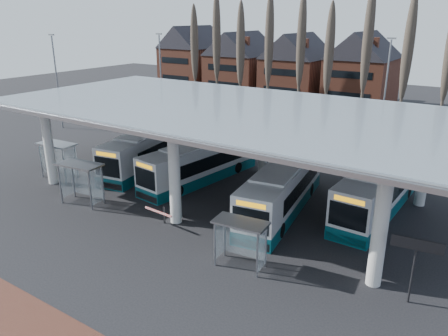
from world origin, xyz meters
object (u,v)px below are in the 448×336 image
Objects in this scene: bus_3 at (379,188)px; shelter_1 at (82,174)px; bus_2 at (282,189)px; shelter_0 at (59,152)px; shelter_2 at (242,233)px; bus_1 at (201,162)px; bus_0 at (152,149)px.

shelter_1 is at bearing -148.00° from bus_3.
bus_3 is at bearing 24.99° from bus_2.
shelter_0 reaches higher than shelter_2.
bus_1 is at bearing 159.62° from bus_2.
shelter_0 is (-22.42, -7.44, 0.54)m from bus_3.
bus_2 is 3.56× the size of shelter_1.
bus_0 is 3.65× the size of shelter_1.
shelter_1 is (-16.95, -9.75, 0.56)m from bus_3.
bus_1 is at bearing 54.63° from shelter_1.
bus_3 is at bearing 63.73° from shelter_2.
shelter_0 is 1.11× the size of shelter_2.
shelter_1 is 1.14× the size of shelter_2.
bus_2 is 6.26m from bus_3.
shelter_1 is 13.03m from shelter_2.
shelter_1 is (1.23, -8.16, 0.55)m from bus_0.
bus_1 is 3.94× the size of shelter_2.
bus_2 is 1.00× the size of bus_3.
bus_3 reaches higher than shelter_2.
bus_3 reaches higher than bus_1.
bus_3 is 3.56× the size of shelter_1.
shelter_0 is at bearing 149.37° from shelter_1.
bus_3 is (18.18, 1.59, -0.01)m from bus_0.
bus_0 reaches higher than shelter_1.
shelter_2 is (1.25, -7.15, 0.35)m from bus_2.
shelter_1 is (-4.11, -7.85, 0.63)m from bus_1.
bus_2 is 3.67× the size of shelter_0.
shelter_2 is (8.89, -8.73, 0.39)m from bus_1.
shelter_1 is at bearing -27.40° from shelter_0.
bus_0 is 1.02× the size of bus_3.
bus_1 is 3.56× the size of shelter_0.
shelter_2 is at bearing -11.62° from shelter_1.
bus_2 is at bearing 94.08° from shelter_2.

